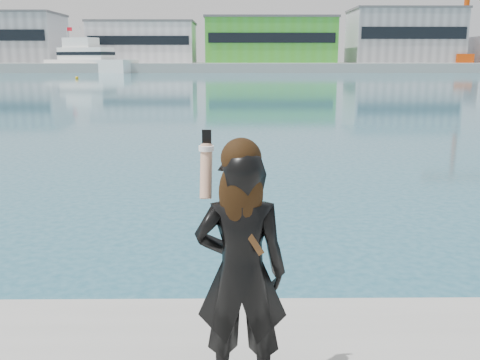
# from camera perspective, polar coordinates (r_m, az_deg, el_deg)

# --- Properties ---
(far_quay) EXTENTS (320.00, 40.00, 2.00)m
(far_quay) POSITION_cam_1_polar(r_m,az_deg,el_deg) (133.48, -0.42, 11.98)
(far_quay) COLOR #9E9E99
(far_quay) RESTS_ON ground
(warehouse_grey_left) EXTENTS (26.52, 16.36, 11.50)m
(warehouse_grey_left) POSITION_cam_1_polar(r_m,az_deg,el_deg) (142.41, -23.85, 13.70)
(warehouse_grey_left) COLOR gray
(warehouse_grey_left) RESTS_ON far_quay
(warehouse_white) EXTENTS (24.48, 15.35, 9.50)m
(warehouse_white) POSITION_cam_1_polar(r_m,az_deg,el_deg) (133.26, -10.23, 14.26)
(warehouse_white) COLOR silver
(warehouse_white) RESTS_ON far_quay
(warehouse_green) EXTENTS (30.60, 16.36, 10.50)m
(warehouse_green) POSITION_cam_1_polar(r_m,az_deg,el_deg) (131.79, 3.18, 14.68)
(warehouse_green) COLOR green
(warehouse_green) RESTS_ON far_quay
(warehouse_grey_right) EXTENTS (25.50, 15.35, 12.50)m
(warehouse_grey_right) POSITION_cam_1_polar(r_m,az_deg,el_deg) (137.63, 17.05, 14.49)
(warehouse_grey_right) COLOR gray
(warehouse_grey_right) RESTS_ON far_quay
(dock_crane) EXTENTS (23.00, 4.00, 24.00)m
(dock_crane) POSITION_cam_1_polar(r_m,az_deg,el_deg) (136.99, 23.53, 16.88)
(dock_crane) COLOR #D5450C
(dock_crane) RESTS_ON far_quay
(flagpole_left) EXTENTS (1.28, 0.16, 8.00)m
(flagpole_left) POSITION_cam_1_polar(r_m,az_deg,el_deg) (130.04, -17.88, 13.81)
(flagpole_left) COLOR silver
(flagpole_left) RESTS_ON far_quay
(flagpole_right) EXTENTS (1.28, 0.16, 8.00)m
(flagpole_right) POSITION_cam_1_polar(r_m,az_deg,el_deg) (126.54, 9.97, 14.26)
(flagpole_right) COLOR silver
(flagpole_right) RESTS_ON far_quay
(motor_yacht) EXTENTS (21.17, 13.44, 9.61)m
(motor_yacht) POSITION_cam_1_polar(r_m,az_deg,el_deg) (122.08, -15.89, 12.23)
(motor_yacht) COLOR white
(motor_yacht) RESTS_ON ground
(buoy_far) EXTENTS (0.50, 0.50, 0.50)m
(buoy_far) POSITION_cam_1_polar(r_m,az_deg,el_deg) (83.59, -17.01, 10.26)
(buoy_far) COLOR #FAB30D
(buoy_far) RESTS_ON ground
(woman) EXTENTS (0.59, 0.40, 1.68)m
(woman) POSITION_cam_1_polar(r_m,az_deg,el_deg) (3.38, 0.10, -9.16)
(woman) COLOR black
(woman) RESTS_ON near_quay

